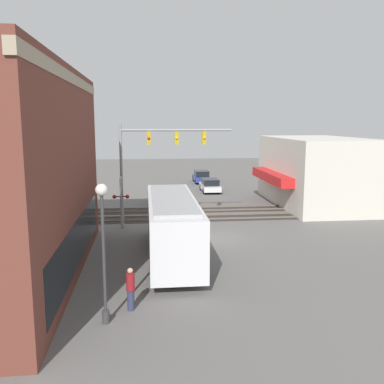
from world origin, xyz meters
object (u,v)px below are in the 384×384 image
at_px(pedestrian_by_lamp, 131,289).
at_px(city_bus, 172,225).
at_px(streetlamp, 103,242).
at_px(parked_car_blue, 201,177).
at_px(crossing_signal, 121,197).
at_px(parked_car_white, 210,186).
at_px(parked_car_silver, 162,197).

bearing_deg(pedestrian_by_lamp, city_bus, -17.64).
bearing_deg(streetlamp, parked_car_blue, -12.85).
xyz_separation_m(crossing_signal, parked_car_white, (15.14, -8.55, -1.63)).
xyz_separation_m(city_bus, streetlamp, (-7.54, 2.96, 1.26)).
distance_m(city_bus, streetlamp, 8.20).
bearing_deg(parked_car_white, parked_car_blue, -0.00).
bearing_deg(parked_car_silver, streetlamp, 172.66).
height_order(parked_car_white, parked_car_blue, parked_car_blue).
distance_m(city_bus, parked_car_white, 22.67).
height_order(crossing_signal, streetlamp, streetlamp).
height_order(parked_car_silver, parked_car_blue, parked_car_blue).
bearing_deg(streetlamp, parked_car_white, -15.82).
bearing_deg(streetlamp, city_bus, -21.45).
distance_m(streetlamp, parked_car_blue, 37.69).
xyz_separation_m(city_bus, pedestrian_by_lamp, (-6.50, 2.07, -0.98)).
xyz_separation_m(parked_car_blue, pedestrian_by_lamp, (-35.63, 7.47, 0.20)).
xyz_separation_m(city_bus, parked_car_blue, (29.12, -5.40, -1.18)).
bearing_deg(parked_car_white, streetlamp, 164.18).
xyz_separation_m(streetlamp, pedestrian_by_lamp, (1.04, -0.89, -2.24)).
distance_m(parked_car_silver, parked_car_blue, 14.68).
xyz_separation_m(parked_car_silver, parked_car_blue, (13.65, -5.40, 0.00)).
bearing_deg(streetlamp, crossing_signal, 0.73).
height_order(streetlamp, parked_car_white, streetlamp).
distance_m(crossing_signal, parked_car_silver, 9.33).
relative_size(crossing_signal, parked_car_blue, 0.87).
bearing_deg(parked_car_silver, pedestrian_by_lamp, 174.62).
height_order(crossing_signal, parked_car_white, crossing_signal).
xyz_separation_m(parked_car_silver, parked_car_white, (6.51, -5.40, -0.03)).
distance_m(parked_car_silver, pedestrian_by_lamp, 22.08).
bearing_deg(parked_car_silver, city_bus, 180.00).
bearing_deg(parked_car_silver, parked_car_white, -39.69).
distance_m(streetlamp, parked_car_white, 30.79).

